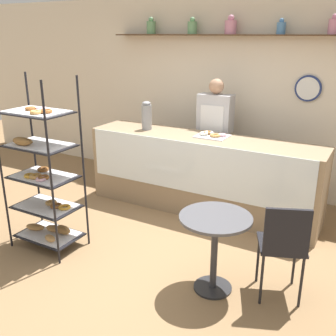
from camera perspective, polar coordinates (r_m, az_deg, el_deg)
name	(u,v)px	position (r m, az deg, el deg)	size (l,w,h in m)	color
ground_plane	(146,257)	(4.18, -3.24, -12.71)	(14.00, 14.00, 0.00)	olive
back_wall	(233,95)	(5.73, 9.40, 10.45)	(10.00, 0.30, 2.70)	beige
display_counter	(201,174)	(5.04, 4.86, -0.84)	(2.99, 0.64, 0.98)	#937A5B
pastry_rack	(43,180)	(4.25, -17.64, -1.61)	(0.72, 0.47, 1.82)	black
person_worker	(214,135)	(5.38, 6.76, 4.81)	(0.46, 0.23, 1.64)	#282833
cafe_table	(215,236)	(3.47, 6.82, -9.72)	(0.63, 0.63, 0.72)	#262628
cafe_chair	(284,242)	(3.43, 16.43, -10.27)	(0.50, 0.50, 0.90)	black
coffee_carafe	(147,116)	(5.23, -3.12, 7.58)	(0.13, 0.13, 0.38)	gray
donut_tray_counter	(211,135)	(4.93, 6.29, 4.84)	(0.39, 0.33, 0.05)	silver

